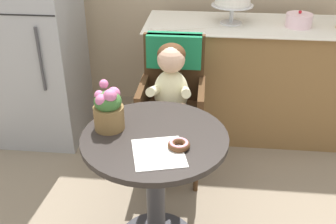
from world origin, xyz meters
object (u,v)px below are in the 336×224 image
at_px(wicker_chair, 173,85).
at_px(refrigerator, 32,32).
at_px(donut_front, 179,144).
at_px(round_layer_cake, 299,20).
at_px(flower_vase, 108,108).
at_px(seated_child, 171,90).
at_px(cafe_table, 155,170).

bearing_deg(wicker_chair, refrigerator, 155.84).
height_order(wicker_chair, donut_front, wicker_chair).
height_order(donut_front, round_layer_cake, round_layer_cake).
distance_m(donut_front, flower_vase, 0.39).
relative_size(wicker_chair, flower_vase, 3.96).
relative_size(round_layer_cake, refrigerator, 0.11).
distance_m(seated_child, refrigerator, 1.20).
distance_m(cafe_table, flower_vase, 0.40).
relative_size(cafe_table, flower_vase, 2.99).
bearing_deg(refrigerator, seated_child, -25.24).
relative_size(wicker_chair, refrigerator, 0.56).
xyz_separation_m(donut_front, flower_vase, (-0.36, 0.14, 0.09)).
height_order(cafe_table, seated_child, seated_child).
bearing_deg(donut_front, flower_vase, 158.25).
xyz_separation_m(cafe_table, flower_vase, (-0.23, 0.05, 0.32)).
height_order(seated_child, flower_vase, same).
relative_size(cafe_table, refrigerator, 0.42).
relative_size(seated_child, flower_vase, 3.01).
bearing_deg(donut_front, round_layer_cake, 61.14).
bearing_deg(donut_front, seated_child, 98.60).
relative_size(wicker_chair, donut_front, 9.21).
height_order(round_layer_cake, refrigerator, refrigerator).
xyz_separation_m(donut_front, refrigerator, (-1.17, 1.19, 0.11)).
xyz_separation_m(cafe_table, donut_front, (0.13, -0.09, 0.23)).
distance_m(round_layer_cake, refrigerator, 1.93).
relative_size(wicker_chair, round_layer_cake, 5.13).
distance_m(donut_front, round_layer_cake, 1.57).
relative_size(donut_front, round_layer_cake, 0.56).
bearing_deg(seated_child, donut_front, -81.40).
relative_size(wicker_chair, seated_child, 1.31).
distance_m(wicker_chair, round_layer_cake, 1.04).
bearing_deg(cafe_table, refrigerator, 133.67).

